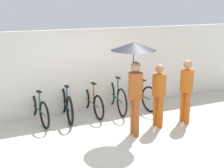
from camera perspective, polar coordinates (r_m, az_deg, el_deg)
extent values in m
plane|color=beige|center=(6.97, 1.86, -10.15)|extent=(30.00, 30.00, 0.00)
cube|color=silver|center=(8.56, -4.80, 2.48)|extent=(11.34, 0.12, 2.25)
torus|color=black|center=(8.52, -14.39, -3.48)|extent=(0.11, 0.68, 0.68)
torus|color=black|center=(7.60, -12.26, -5.59)|extent=(0.11, 0.68, 0.68)
cylinder|color=#19662D|center=(8.06, -13.39, -4.48)|extent=(0.13, 1.01, 0.04)
cylinder|color=#19662D|center=(7.82, -13.11, -3.19)|extent=(0.04, 0.04, 0.48)
cube|color=black|center=(7.75, -13.22, -1.38)|extent=(0.11, 0.21, 0.03)
cylinder|color=#19662D|center=(8.43, -14.53, -1.37)|extent=(0.04, 0.04, 0.65)
cylinder|color=#19662D|center=(8.35, -14.67, 0.78)|extent=(0.44, 0.07, 0.03)
torus|color=black|center=(8.62, -8.98, -2.79)|extent=(0.14, 0.74, 0.74)
torus|color=black|center=(7.70, -7.72, -4.87)|extent=(0.14, 0.74, 0.74)
cylinder|color=#19478C|center=(8.16, -8.39, -3.77)|extent=(0.14, 0.98, 0.04)
cylinder|color=#19478C|center=(7.92, -8.23, -2.36)|extent=(0.04, 0.04, 0.52)
cube|color=black|center=(7.84, -8.30, -0.44)|extent=(0.11, 0.21, 0.03)
cylinder|color=#19478C|center=(8.52, -9.07, -0.58)|extent=(0.04, 0.04, 0.69)
cylinder|color=#19478C|center=(8.44, -9.16, 1.68)|extent=(0.44, 0.08, 0.03)
torus|color=black|center=(8.86, -4.98, -2.43)|extent=(0.06, 0.66, 0.66)
torus|color=black|center=(7.99, -2.46, -4.31)|extent=(0.06, 0.66, 0.66)
cylinder|color=brown|center=(8.43, -3.78, -3.33)|extent=(0.05, 0.99, 0.04)
cylinder|color=brown|center=(8.19, -3.36, -1.85)|extent=(0.04, 0.04, 0.55)
cube|color=black|center=(8.11, -3.39, 0.10)|extent=(0.09, 0.20, 0.03)
cylinder|color=brown|center=(8.77, -5.03, -0.20)|extent=(0.04, 0.04, 0.72)
cylinder|color=brown|center=(8.68, -5.08, 2.08)|extent=(0.44, 0.03, 0.03)
torus|color=black|center=(9.13, -0.33, -1.50)|extent=(0.14, 0.76, 0.77)
torus|color=black|center=(8.20, 1.82, -3.42)|extent=(0.14, 0.76, 0.77)
cylinder|color=#19662D|center=(8.66, 0.68, -2.41)|extent=(0.17, 1.03, 0.04)
cylinder|color=#19662D|center=(8.42, 1.08, -0.87)|extent=(0.04, 0.04, 0.58)
cube|color=black|center=(8.34, 1.09, 1.15)|extent=(0.11, 0.21, 0.03)
cylinder|color=#19662D|center=(9.05, -0.33, 0.35)|extent=(0.04, 0.04, 0.61)
cylinder|color=#19662D|center=(8.98, -0.34, 2.25)|extent=(0.44, 0.08, 0.03)
torus|color=black|center=(9.37, 2.94, -1.22)|extent=(0.15, 0.73, 0.73)
torus|color=black|center=(8.59, 6.94, -2.79)|extent=(0.15, 0.73, 0.73)
cylinder|color=brown|center=(8.98, 4.85, -1.97)|extent=(0.17, 1.03, 0.04)
cylinder|color=brown|center=(8.78, 5.60, -0.82)|extent=(0.04, 0.04, 0.46)
cube|color=black|center=(8.72, 5.64, 0.73)|extent=(0.12, 0.21, 0.03)
cylinder|color=brown|center=(9.28, 2.97, 0.91)|extent=(0.04, 0.04, 0.72)
cylinder|color=brown|center=(9.20, 3.00, 3.07)|extent=(0.44, 0.09, 0.03)
cylinder|color=#9E4C1E|center=(6.99, 4.49, -6.28)|extent=(0.13, 0.13, 0.87)
cylinder|color=#9E4C1E|center=(7.14, 3.90, -5.80)|extent=(0.13, 0.13, 0.87)
cylinder|color=#9E4C1E|center=(6.84, 4.30, -0.33)|extent=(0.32, 0.32, 0.59)
sphere|color=tan|center=(6.75, 4.37, 3.18)|extent=(0.23, 0.23, 0.23)
cylinder|color=#332D28|center=(6.88, 3.90, 3.15)|extent=(0.02, 0.02, 0.73)
cone|color=black|center=(6.80, 3.97, 6.89)|extent=(1.00, 1.00, 0.18)
cylinder|color=#B25619|center=(7.57, 8.84, -5.08)|extent=(0.13, 0.13, 0.78)
cylinder|color=#B25619|center=(7.70, 8.00, -4.70)|extent=(0.13, 0.13, 0.78)
cylinder|color=#B25619|center=(7.44, 8.61, -0.11)|extent=(0.32, 0.32, 0.53)
sphere|color=tan|center=(7.35, 8.72, 2.81)|extent=(0.20, 0.20, 0.20)
cylinder|color=#B25619|center=(7.95, 13.64, -4.25)|extent=(0.13, 0.13, 0.81)
cylinder|color=#B25619|center=(8.08, 12.81, -3.90)|extent=(0.13, 0.13, 0.81)
cylinder|color=#B25619|center=(7.83, 13.51, 0.64)|extent=(0.32, 0.32, 0.55)
sphere|color=tan|center=(7.75, 13.68, 3.52)|extent=(0.21, 0.21, 0.21)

